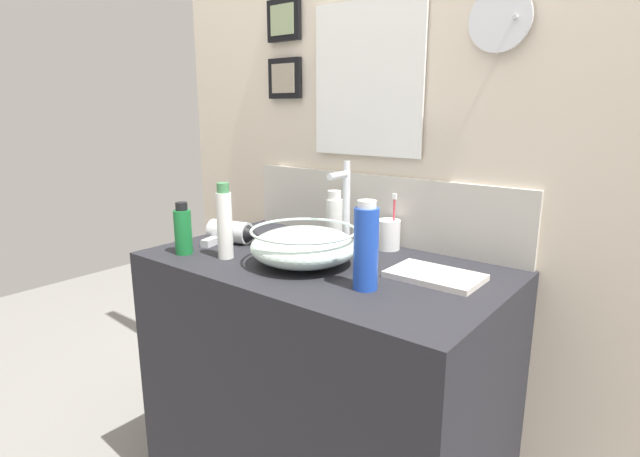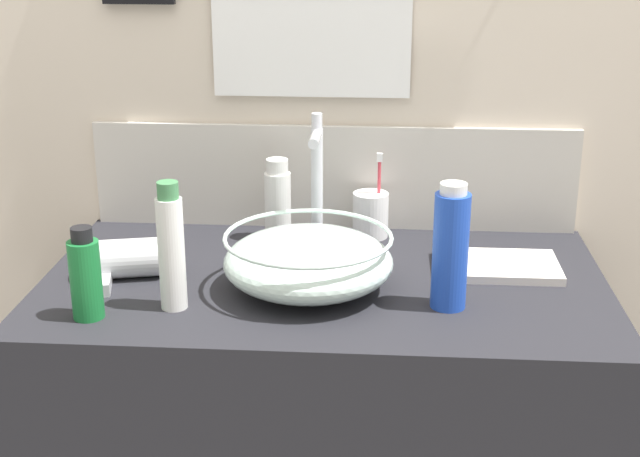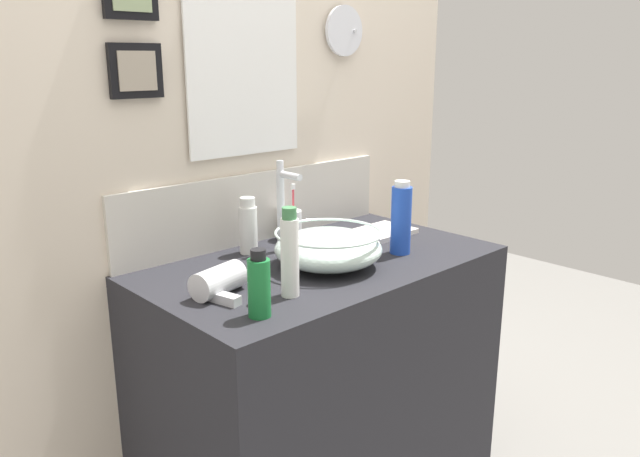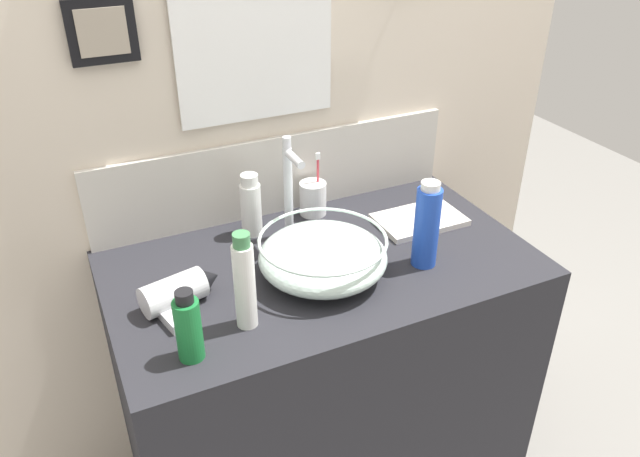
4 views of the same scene
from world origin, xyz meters
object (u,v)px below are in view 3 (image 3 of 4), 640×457
object	(u,v)px
hair_drier	(223,280)
toothbrush_cup	(290,224)
shampoo_bottle	(259,286)
spray_bottle	(248,227)
glass_bowl_sink	(328,248)
faucet	(282,201)
hand_towel	(379,233)
lotion_bottle	(401,219)
soap_dispenser	(290,254)

from	to	relation	value
hair_drier	toothbrush_cup	bearing A→B (deg)	30.01
toothbrush_cup	shampoo_bottle	xyz separation A→B (m)	(-0.47, -0.44, 0.03)
hair_drier	spray_bottle	world-z (taller)	spray_bottle
glass_bowl_sink	shampoo_bottle	xyz separation A→B (m)	(-0.37, -0.15, 0.02)
glass_bowl_sink	spray_bottle	bearing A→B (deg)	108.24
shampoo_bottle	faucet	bearing A→B (deg)	43.76
hand_towel	shampoo_bottle	bearing A→B (deg)	-159.59
faucet	hair_drier	world-z (taller)	faucet
lotion_bottle	glass_bowl_sink	bearing A→B (deg)	166.84
shampoo_bottle	spray_bottle	distance (m)	0.50
toothbrush_cup	lotion_bottle	distance (m)	0.38
glass_bowl_sink	soap_dispenser	distance (m)	0.25
shampoo_bottle	spray_bottle	xyz separation A→B (m)	(0.28, 0.41, 0.01)
soap_dispenser	glass_bowl_sink	bearing A→B (deg)	23.15
faucet	hand_towel	bearing A→B (deg)	-12.85
spray_bottle	shampoo_bottle	bearing A→B (deg)	-124.12
faucet	soap_dispenser	size ratio (longest dim) A/B	1.23
shampoo_bottle	hand_towel	distance (m)	0.77
glass_bowl_sink	spray_bottle	size ratio (longest dim) A/B	1.78
hair_drier	toothbrush_cup	world-z (taller)	toothbrush_cup
glass_bowl_sink	hand_towel	xyz separation A→B (m)	(0.36, 0.12, -0.05)
glass_bowl_sink	faucet	bearing A→B (deg)	90.00
shampoo_bottle	spray_bottle	world-z (taller)	spray_bottle
soap_dispenser	hand_towel	world-z (taller)	soap_dispenser
glass_bowl_sink	hair_drier	world-z (taller)	glass_bowl_sink
spray_bottle	soap_dispenser	distance (m)	0.39
soap_dispenser	toothbrush_cup	bearing A→B (deg)	49.28
soap_dispenser	hand_towel	distance (m)	0.63
glass_bowl_sink	hair_drier	bearing A→B (deg)	174.41
faucet	toothbrush_cup	distance (m)	0.18
faucet	hair_drier	xyz separation A→B (m)	(-0.34, -0.17, -0.12)
faucet	spray_bottle	world-z (taller)	faucet
hand_towel	lotion_bottle	bearing A→B (deg)	-120.29
faucet	spray_bottle	bearing A→B (deg)	144.72
faucet	soap_dispenser	world-z (taller)	faucet
lotion_bottle	hand_towel	distance (m)	0.23
faucet	shampoo_bottle	size ratio (longest dim) A/B	1.74
toothbrush_cup	shampoo_bottle	world-z (taller)	toothbrush_cup
hair_drier	hand_towel	bearing A→B (deg)	7.12
shampoo_bottle	toothbrush_cup	bearing A→B (deg)	42.98
glass_bowl_sink	soap_dispenser	size ratio (longest dim) A/B	1.35
spray_bottle	soap_dispenser	size ratio (longest dim) A/B	0.76
faucet	shampoo_bottle	bearing A→B (deg)	-136.24
faucet	lotion_bottle	bearing A→B (deg)	-46.01
glass_bowl_sink	spray_bottle	distance (m)	0.28
faucet	soap_dispenser	xyz separation A→B (m)	(-0.23, -0.30, -0.05)
shampoo_bottle	hand_towel	world-z (taller)	shampoo_bottle
faucet	hair_drier	distance (m)	0.40
toothbrush_cup	lotion_bottle	xyz separation A→B (m)	(0.14, -0.35, 0.06)
toothbrush_cup	spray_bottle	bearing A→B (deg)	-171.24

